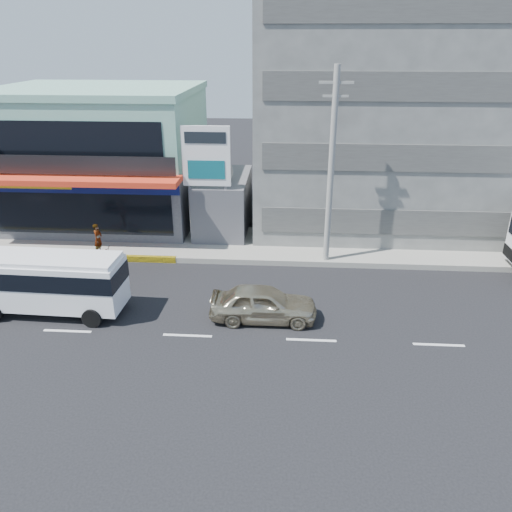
{
  "coord_description": "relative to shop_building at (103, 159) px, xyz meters",
  "views": [
    {
      "loc": [
        3.94,
        -17.0,
        11.05
      ],
      "look_at": [
        2.57,
        3.22,
        2.2
      ],
      "focal_mm": 35.0,
      "sensor_mm": 36.0,
      "label": 1
    }
  ],
  "objects": [
    {
      "name": "gap_structure",
      "position": [
        8.0,
        -1.95,
        -2.25
      ],
      "size": [
        3.0,
        6.0,
        3.5
      ],
      "primitive_type": "cube",
      "color": "#424146",
      "rests_on": "ground"
    },
    {
      "name": "utility_pole_near",
      "position": [
        14.0,
        -6.55,
        1.15
      ],
      "size": [
        1.6,
        0.3,
        10.0
      ],
      "color": "#999993",
      "rests_on": "ground"
    },
    {
      "name": "motorcycle_rider",
      "position": [
        1.98,
        -7.15,
        -3.27
      ],
      "size": [
        1.76,
        0.75,
        2.2
      ],
      "color": "#57110C",
      "rests_on": "ground"
    },
    {
      "name": "sidewalk",
      "position": [
        13.0,
        -4.45,
        -3.85
      ],
      "size": [
        70.0,
        5.0,
        0.3
      ],
      "primitive_type": "cube",
      "color": "gray",
      "rests_on": "ground"
    },
    {
      "name": "sedan",
      "position": [
        11.0,
        -12.45,
        -3.23
      ],
      "size": [
        4.53,
        1.85,
        1.54
      ],
      "primitive_type": "imported",
      "rotation": [
        0.0,
        0.0,
        1.58
      ],
      "color": "#BFB292",
      "rests_on": "ground"
    },
    {
      "name": "shop_building",
      "position": [
        0.0,
        0.0,
        0.0
      ],
      "size": [
        12.4,
        11.7,
        8.0
      ],
      "color": "#424146",
      "rests_on": "ground"
    },
    {
      "name": "minibus",
      "position": [
        1.78,
        -12.45,
        -2.4
      ],
      "size": [
        6.47,
        2.42,
        2.68
      ],
      "color": "white",
      "rests_on": "ground"
    },
    {
      "name": "satellite_dish",
      "position": [
        8.0,
        -2.95,
        -0.42
      ],
      "size": [
        1.5,
        1.5,
        0.15
      ],
      "primitive_type": "cylinder",
      "color": "slate",
      "rests_on": "gap_structure"
    },
    {
      "name": "billboard",
      "position": [
        7.5,
        -4.75,
        0.93
      ],
      "size": [
        2.6,
        0.18,
        6.9
      ],
      "color": "gray",
      "rests_on": "ground"
    },
    {
      "name": "ground",
      "position": [
        8.0,
        -13.95,
        -4.0
      ],
      "size": [
        120.0,
        120.0,
        0.0
      ],
      "primitive_type": "plane",
      "color": "black",
      "rests_on": "ground"
    },
    {
      "name": "concrete_building",
      "position": [
        18.0,
        1.05,
        3.0
      ],
      "size": [
        16.0,
        12.0,
        14.0
      ],
      "primitive_type": "cube",
      "color": "gray",
      "rests_on": "ground"
    }
  ]
}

